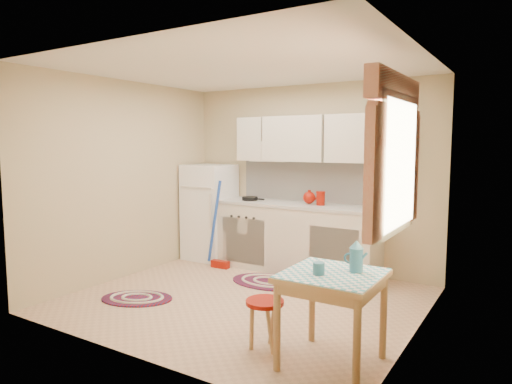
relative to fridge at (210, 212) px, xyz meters
The scene contains 14 objects.
room_shell 2.09m from the fridge, 32.39° to the right, with size 3.64×3.60×2.52m.
fridge is the anchor object (origin of this frame).
broom 0.57m from the fridge, 38.19° to the right, with size 0.28×0.12×1.20m, color blue, non-canonical shape.
base_cabinets 1.41m from the fridge, ahead, with size 2.25×0.60×0.88m, color beige.
countertop 1.40m from the fridge, ahead, with size 2.27×0.62×0.04m, color #B6B3AD.
frying_pan 0.75m from the fridge, ahead, with size 0.22×0.22×0.05m, color black.
red_kettle 1.62m from the fridge, ahead, with size 0.18×0.16×0.18m, color #8A1005, non-canonical shape.
red_canister 1.78m from the fridge, ahead, with size 0.11×0.11×0.16m, color #8A1005.
table 3.55m from the fridge, 37.02° to the right, with size 0.72×0.72×0.72m, color tan.
stool 3.16m from the fridge, 44.07° to the right, with size 0.32×0.32×0.42m, color #8A1005.
coffee_pot 3.58m from the fridge, 34.11° to the right, with size 0.13×0.11×0.26m, color #2B6884, non-canonical shape.
mug 3.54m from the fridge, 39.01° to the right, with size 0.09×0.09×0.10m, color #2B6884.
rug_center 1.63m from the fridge, 22.93° to the right, with size 0.97×0.65×0.02m, color maroon, non-canonical shape.
rug_left 2.04m from the fridge, 77.26° to the right, with size 0.79×0.53×0.02m, color maroon, non-canonical shape.
Camera 1 is at (2.67, -4.06, 1.71)m, focal length 32.00 mm.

